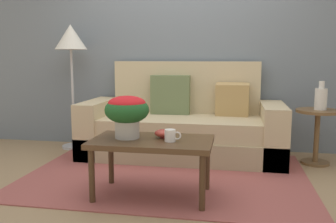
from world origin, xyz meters
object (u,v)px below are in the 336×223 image
object	(u,v)px
potted_plant	(127,111)
table_vase	(321,98)
couch	(183,128)
coffee_table	(152,146)
floor_lamp	(71,45)
coffee_mug	(171,135)
snack_bowl	(163,133)
side_table	(317,127)

from	to	relation	value
potted_plant	table_vase	world-z (taller)	table_vase
couch	potted_plant	xyz separation A→B (m)	(-0.27, -1.23, 0.36)
coffee_table	potted_plant	size ratio (longest dim) A/B	2.69
floor_lamp	table_vase	xyz separation A→B (m)	(2.78, -0.20, -0.55)
floor_lamp	table_vase	distance (m)	2.85
couch	floor_lamp	bearing A→B (deg)	174.10
coffee_table	couch	bearing A→B (deg)	86.90
couch	coffee_mug	xyz separation A→B (m)	(0.09, -1.29, 0.19)
coffee_table	table_vase	bearing A→B (deg)	38.57
snack_bowl	couch	bearing A→B (deg)	90.33
floor_lamp	snack_bowl	distance (m)	2.04
coffee_mug	table_vase	size ratio (longest dim) A/B	0.44
coffee_mug	table_vase	distance (m)	1.82
floor_lamp	snack_bowl	xyz separation A→B (m)	(1.37, -1.32, -0.74)
table_vase	couch	bearing A→B (deg)	177.51
side_table	coffee_table	bearing A→B (deg)	-140.94
potted_plant	snack_bowl	bearing A→B (deg)	10.99
side_table	potted_plant	distance (m)	2.07
snack_bowl	side_table	bearing A→B (deg)	38.82
side_table	floor_lamp	world-z (taller)	floor_lamp
side_table	coffee_mug	world-z (taller)	side_table
floor_lamp	couch	bearing A→B (deg)	-5.90
couch	floor_lamp	world-z (taller)	floor_lamp
floor_lamp	table_vase	size ratio (longest dim) A/B	5.07
coffee_table	snack_bowl	xyz separation A→B (m)	(0.07, 0.07, 0.09)
floor_lamp	snack_bowl	bearing A→B (deg)	-43.86
couch	coffee_table	distance (m)	1.25
couch	potted_plant	bearing A→B (deg)	-102.45
couch	coffee_table	bearing A→B (deg)	-93.10
couch	table_vase	xyz separation A→B (m)	(1.42, -0.06, 0.37)
side_table	snack_bowl	size ratio (longest dim) A/B	4.20
side_table	coffee_mug	bearing A→B (deg)	-136.74
couch	coffee_mug	distance (m)	1.31
coffee_table	table_vase	size ratio (longest dim) A/B	3.21
coffee_table	floor_lamp	xyz separation A→B (m)	(-1.30, 1.39, 0.83)
coffee_mug	table_vase	world-z (taller)	table_vase
potted_plant	couch	bearing A→B (deg)	77.55
floor_lamp	coffee_mug	size ratio (longest dim) A/B	11.57
coffee_table	floor_lamp	size ratio (longest dim) A/B	0.63
coffee_table	side_table	size ratio (longest dim) A/B	1.65
potted_plant	snack_bowl	xyz separation A→B (m)	(0.28, 0.05, -0.18)
couch	side_table	bearing A→B (deg)	-2.23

